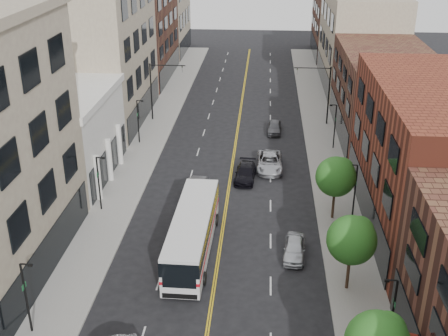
% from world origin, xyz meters
% --- Properties ---
extents(sidewalk_left, '(4.00, 110.00, 0.15)m').
position_xyz_m(sidewalk_left, '(-10.00, 35.00, 0.07)').
color(sidewalk_left, gray).
rests_on(sidewalk_left, ground).
extents(sidewalk_right, '(4.00, 110.00, 0.15)m').
position_xyz_m(sidewalk_right, '(10.00, 35.00, 0.07)').
color(sidewalk_right, gray).
rests_on(sidewalk_right, ground).
extents(bldg_l_white, '(10.00, 14.00, 8.00)m').
position_xyz_m(bldg_l_white, '(-17.00, 31.00, 4.00)').
color(bldg_l_white, silver).
rests_on(bldg_l_white, ground).
extents(bldg_l_far_a, '(10.00, 20.00, 18.00)m').
position_xyz_m(bldg_l_far_a, '(-17.00, 48.00, 9.00)').
color(bldg_l_far_a, gray).
rests_on(bldg_l_far_a, ground).
extents(bldg_l_far_b, '(10.00, 20.00, 15.00)m').
position_xyz_m(bldg_l_far_b, '(-17.00, 68.00, 7.50)').
color(bldg_l_far_b, '#522A20').
rests_on(bldg_l_far_b, ground).
extents(bldg_r_mid, '(10.00, 22.00, 12.00)m').
position_xyz_m(bldg_r_mid, '(17.00, 24.00, 6.00)').
color(bldg_r_mid, maroon).
rests_on(bldg_r_mid, ground).
extents(bldg_r_far_a, '(10.00, 20.00, 10.00)m').
position_xyz_m(bldg_r_far_a, '(17.00, 45.00, 5.00)').
color(bldg_r_far_a, '#522A20').
rests_on(bldg_r_far_a, ground).
extents(bldg_r_far_b, '(10.00, 22.00, 14.00)m').
position_xyz_m(bldg_r_far_b, '(17.00, 66.00, 7.00)').
color(bldg_r_far_b, gray).
rests_on(bldg_r_far_b, ground).
extents(bldg_r_far_c, '(10.00, 18.00, 11.00)m').
position_xyz_m(bldg_r_far_c, '(17.00, 86.00, 5.50)').
color(bldg_r_far_c, '#522A20').
rests_on(bldg_r_far_c, ground).
extents(tree_r_2, '(3.40, 3.40, 5.59)m').
position_xyz_m(tree_r_2, '(9.39, 14.07, 4.13)').
color(tree_r_2, black).
rests_on(tree_r_2, sidewalk_right).
extents(tree_r_3, '(3.40, 3.40, 5.59)m').
position_xyz_m(tree_r_3, '(9.39, 24.07, 4.13)').
color(tree_r_3, black).
rests_on(tree_r_3, sidewalk_right).
extents(lamp_l_1, '(0.81, 0.55, 5.05)m').
position_xyz_m(lamp_l_1, '(-10.95, 8.00, 2.97)').
color(lamp_l_1, black).
rests_on(lamp_l_1, sidewalk_left).
extents(lamp_l_2, '(0.81, 0.55, 5.05)m').
position_xyz_m(lamp_l_2, '(-10.95, 24.00, 2.97)').
color(lamp_l_2, black).
rests_on(lamp_l_2, sidewalk_left).
extents(lamp_l_3, '(0.81, 0.55, 5.05)m').
position_xyz_m(lamp_l_3, '(-10.95, 40.00, 2.97)').
color(lamp_l_3, black).
rests_on(lamp_l_3, sidewalk_left).
extents(lamp_r_1, '(0.81, 0.55, 5.05)m').
position_xyz_m(lamp_r_1, '(10.95, 8.00, 2.97)').
color(lamp_r_1, black).
rests_on(lamp_r_1, sidewalk_right).
extents(lamp_r_2, '(0.81, 0.55, 5.05)m').
position_xyz_m(lamp_r_2, '(10.95, 24.00, 2.97)').
color(lamp_r_2, black).
rests_on(lamp_r_2, sidewalk_right).
extents(lamp_r_3, '(0.81, 0.55, 5.05)m').
position_xyz_m(lamp_r_3, '(10.95, 40.00, 2.97)').
color(lamp_r_3, black).
rests_on(lamp_r_3, sidewalk_right).
extents(signal_mast_left, '(4.49, 0.18, 7.20)m').
position_xyz_m(signal_mast_left, '(-10.27, 48.00, 4.65)').
color(signal_mast_left, black).
rests_on(signal_mast_left, sidewalk_left).
extents(signal_mast_right, '(4.49, 0.18, 7.20)m').
position_xyz_m(signal_mast_right, '(10.27, 48.00, 4.65)').
color(signal_mast_right, black).
rests_on(signal_mast_right, sidewalk_right).
extents(city_bus, '(3.21, 12.69, 3.25)m').
position_xyz_m(city_bus, '(-2.06, 18.02, 1.89)').
color(city_bus, silver).
rests_on(city_bus, ground).
extents(car_parked_far, '(2.05, 4.26, 1.40)m').
position_xyz_m(car_parked_far, '(5.80, 17.94, 0.70)').
color(car_parked_far, '#B3B7BC').
rests_on(car_parked_far, ground).
extents(car_lane_behind, '(1.97, 4.33, 1.38)m').
position_xyz_m(car_lane_behind, '(-3.09, 28.28, 0.69)').
color(car_lane_behind, '#58575D').
rests_on(car_lane_behind, ground).
extents(car_lane_a, '(2.25, 4.91, 1.39)m').
position_xyz_m(car_lane_a, '(1.50, 31.34, 0.70)').
color(car_lane_a, black).
rests_on(car_lane_a, ground).
extents(car_lane_b, '(2.63, 5.65, 1.57)m').
position_xyz_m(car_lane_b, '(3.88, 34.00, 0.78)').
color(car_lane_b, '#ACAEB4').
rests_on(car_lane_b, ground).
extents(car_lane_c, '(1.86, 4.17, 1.39)m').
position_xyz_m(car_lane_c, '(4.46, 44.65, 0.70)').
color(car_lane_c, '#4B4C50').
rests_on(car_lane_c, ground).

